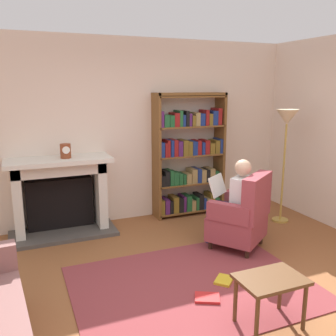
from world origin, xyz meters
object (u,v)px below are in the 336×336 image
Objects in this scene: seated_reader at (234,199)px; mantel_clock at (66,151)px; bookshelf at (189,156)px; armchair_reading at (242,216)px; fireplace at (60,193)px; side_table at (271,285)px; floor_lamp at (286,127)px.

mantel_clock is at bearing -68.36° from seated_reader.
seated_reader is (-0.01, -1.34, -0.31)m from bookshelf.
armchair_reading is at bearing -33.87° from mantel_clock.
fireplace is 0.74× the size of bookshelf.
bookshelf reaches higher than fireplace.
mantel_clock is at bearing 115.00° from side_table.
armchair_reading is 0.85× the size of seated_reader.
bookshelf is 1.51m from floor_lamp.
mantel_clock is 0.34× the size of side_table.
floor_lamp is at bearing -13.28° from mantel_clock.
floor_lamp is at bearing -36.61° from bookshelf.
mantel_clock reaches higher than side_table.
floor_lamp is (1.14, -0.85, 0.49)m from bookshelf.
side_table is at bearing 33.02° from seated_reader.
floor_lamp is at bearing 48.90° from side_table.
fireplace is at bearing -70.15° from armchair_reading.
side_table is (1.36, -2.83, -0.19)m from fireplace.
bookshelf is at bearing -123.41° from armchair_reading.
armchair_reading reaches higher than side_table.
floor_lamp reaches higher than armchair_reading.
fireplace is at bearing -69.18° from seated_reader.
floor_lamp is (1.75, 2.01, 1.05)m from side_table.
bookshelf is 1.52m from armchair_reading.
mantel_clock is at bearing -46.84° from fireplace.
fireplace reaches higher than side_table.
bookshelf is (1.88, 0.14, -0.23)m from mantel_clock.
seated_reader is (-0.07, 0.10, 0.20)m from armchair_reading.
armchair_reading is at bearing -87.86° from bookshelf.
armchair_reading is (0.05, -1.43, -0.51)m from bookshelf.
seated_reader is 1.65m from side_table.
side_table is at bearing 29.43° from armchair_reading.
seated_reader is 2.04× the size of side_table.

